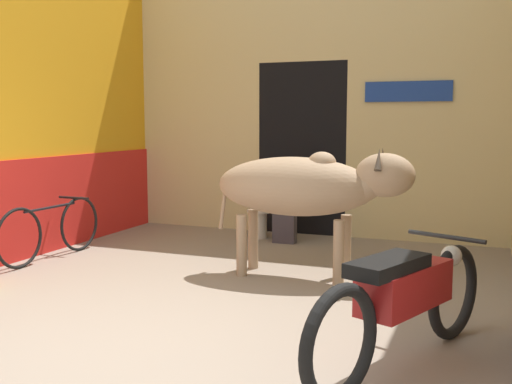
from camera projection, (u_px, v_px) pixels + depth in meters
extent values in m
plane|color=gray|center=(120.00, 352.00, 4.20)|extent=(30.00, 30.00, 0.00)
cube|color=orange|center=(32.00, 80.00, 7.11)|extent=(0.18, 4.70, 4.18)
cube|color=red|center=(44.00, 206.00, 7.26)|extent=(0.03, 4.70, 1.17)
cube|color=#D1BC84|center=(203.00, 147.00, 9.10)|extent=(1.91, 0.18, 2.43)
cube|color=#D1BC84|center=(427.00, 151.00, 7.91)|extent=(2.14, 0.18, 2.43)
cube|color=black|center=(310.00, 148.00, 8.86)|extent=(1.28, 0.90, 2.43)
cube|color=navy|center=(408.00, 91.00, 7.81)|extent=(1.12, 0.03, 0.26)
ellipsoid|color=tan|center=(294.00, 186.00, 6.13)|extent=(1.66, 0.68, 0.61)
ellipsoid|color=tan|center=(322.00, 163.00, 6.00)|extent=(0.29, 0.26, 0.22)
cylinder|color=tan|center=(368.00, 184.00, 5.87)|extent=(0.41, 0.30, 0.40)
ellipsoid|color=tan|center=(385.00, 175.00, 5.80)|extent=(0.59, 0.38, 0.43)
cylinder|color=tan|center=(224.00, 203.00, 6.42)|extent=(0.13, 0.05, 0.58)
cylinder|color=tan|center=(346.00, 246.00, 6.20)|extent=(0.11, 0.11, 0.65)
cylinder|color=tan|center=(339.00, 253.00, 5.87)|extent=(0.11, 0.11, 0.65)
cylinder|color=tan|center=(253.00, 239.00, 6.54)|extent=(0.11, 0.11, 0.65)
cylinder|color=tan|center=(242.00, 245.00, 6.21)|extent=(0.11, 0.11, 0.65)
cone|color=#473D33|center=(383.00, 158.00, 5.94)|extent=(0.07, 0.16, 0.23)
cone|color=#473D33|center=(379.00, 159.00, 5.66)|extent=(0.07, 0.16, 0.23)
torus|color=black|center=(340.00, 344.00, 3.40)|extent=(0.34, 0.68, 0.70)
torus|color=black|center=(453.00, 292.00, 4.42)|extent=(0.34, 0.68, 0.70)
cube|color=maroon|center=(405.00, 287.00, 3.89)|extent=(0.56, 0.83, 0.28)
cube|color=black|center=(388.00, 265.00, 3.71)|extent=(0.48, 0.68, 0.09)
cylinder|color=black|center=(446.00, 237.00, 4.25)|extent=(0.55, 0.25, 0.03)
sphere|color=silver|center=(451.00, 256.00, 4.34)|extent=(0.15, 0.15, 0.15)
torus|color=black|center=(19.00, 238.00, 6.52)|extent=(0.06, 0.68, 0.68)
torus|color=black|center=(80.00, 224.00, 7.43)|extent=(0.06, 0.68, 0.68)
cylinder|color=black|center=(50.00, 207.00, 6.94)|extent=(0.06, 0.82, 0.03)
cylinder|color=black|center=(74.00, 198.00, 7.31)|extent=(0.44, 0.04, 0.03)
cube|color=#3D3842|center=(285.00, 228.00, 7.91)|extent=(0.30, 0.14, 0.39)
cube|color=#3D3842|center=(287.00, 209.00, 7.97)|extent=(0.30, 0.32, 0.11)
cube|color=navy|center=(289.00, 190.00, 8.00)|extent=(0.43, 0.20, 0.49)
sphere|color=tan|center=(289.00, 164.00, 7.96)|extent=(0.20, 0.20, 0.20)
cylinder|color=beige|center=(259.00, 225.00, 8.25)|extent=(0.23, 0.23, 0.36)
cylinder|color=beige|center=(259.00, 211.00, 8.23)|extent=(0.33, 0.33, 0.04)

